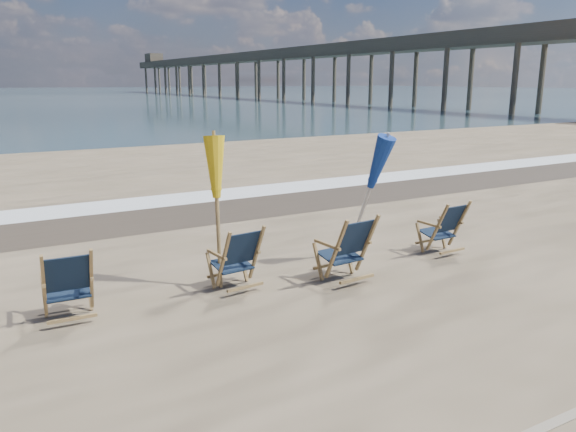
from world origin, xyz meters
name	(u,v)px	position (x,y,z in m)	size (l,w,h in m)	color
surf_foam	(165,200)	(0.00, 8.30, 0.00)	(200.00, 1.40, 0.01)	silver
wet_sand_strip	(186,213)	(0.00, 6.80, 0.00)	(200.00, 2.60, 0.00)	#42362A
beach_chair_0	(92,282)	(-2.85, 1.95, 0.47)	(0.60, 0.68, 0.94)	#101D30
beach_chair_1	(257,255)	(-0.65, 1.93, 0.47)	(0.60, 0.68, 0.94)	#101D30
beach_chair_2	(367,246)	(0.88, 1.44, 0.51)	(0.65, 0.74, 1.02)	#101D30
beach_chair_3	(459,226)	(3.05, 1.75, 0.47)	(0.60, 0.67, 0.93)	#101D30
umbrella_yellow	(216,176)	(-1.06, 2.30, 1.57)	(0.30, 0.30, 2.09)	olive
umbrella_blue	(366,162)	(1.43, 2.24, 1.59)	(0.30, 0.30, 2.11)	#A5A5AD
fishing_pier	(275,68)	(38.00, 74.00, 4.65)	(4.40, 140.00, 9.30)	#4F463A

